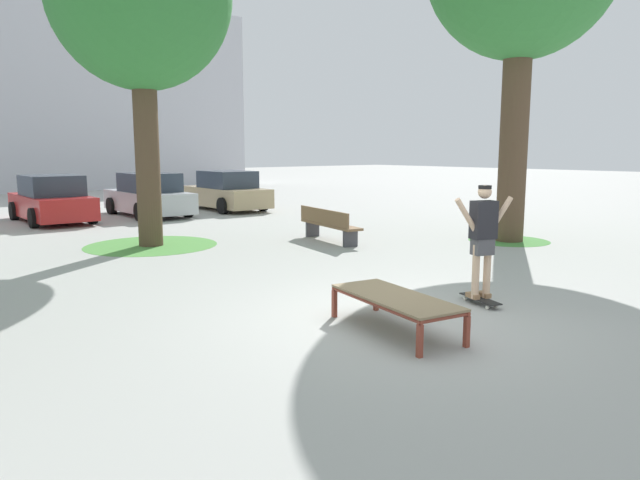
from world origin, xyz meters
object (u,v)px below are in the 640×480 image
(skate_box, at_px, (395,299))
(car_silver, at_px, (149,196))
(car_tan, at_px, (226,192))
(skateboard, at_px, (480,299))
(car_red, at_px, (52,200))
(park_bench, at_px, (328,224))
(skater, at_px, (483,234))

(skate_box, height_order, car_silver, car_silver)
(car_tan, bearing_deg, skateboard, -106.48)
(car_red, xyz_separation_m, car_silver, (3.14, -0.28, 0.00))
(park_bench, bearing_deg, skateboard, -109.87)
(skater, relative_size, car_red, 0.40)
(skateboard, relative_size, car_red, 0.19)
(car_silver, height_order, car_tan, same)
(car_tan, relative_size, park_bench, 1.74)
(skate_box, relative_size, car_silver, 0.47)
(skater, height_order, park_bench, skater)
(skater, height_order, car_red, skater)
(skater, bearing_deg, park_bench, 70.13)
(skate_box, xyz_separation_m, car_red, (-0.01, 14.96, 0.28))
(car_red, distance_m, car_silver, 3.16)
(skate_box, bearing_deg, skateboard, 2.48)
(car_red, height_order, park_bench, car_red)
(skate_box, relative_size, park_bench, 0.82)
(skate_box, xyz_separation_m, skater, (1.95, 0.09, 0.66))
(car_red, bearing_deg, skater, -82.49)
(skater, relative_size, car_tan, 0.40)
(car_red, xyz_separation_m, park_bench, (4.16, -8.79, -0.24))
(skate_box, xyz_separation_m, park_bench, (4.15, 6.16, 0.03))
(car_silver, bearing_deg, skate_box, -102.07)
(car_silver, bearing_deg, car_red, 174.91)
(car_red, height_order, car_tan, same)
(skater, height_order, car_tan, skater)
(car_red, distance_m, park_bench, 9.73)
(skateboard, height_order, skater, skater)
(skate_box, height_order, car_tan, car_tan)
(skate_box, height_order, skateboard, skate_box)
(car_red, bearing_deg, car_silver, -5.09)
(skater, distance_m, park_bench, 6.49)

